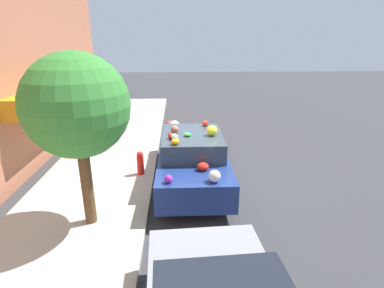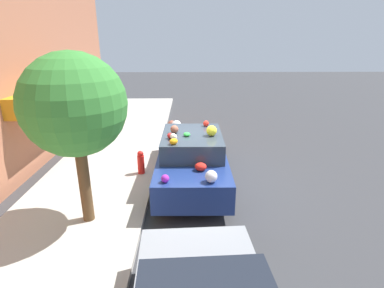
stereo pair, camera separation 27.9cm
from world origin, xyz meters
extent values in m
plane|color=#38383A|center=(0.00, 0.00, 0.00)|extent=(60.00, 60.00, 0.00)
cube|color=#B2ADA3|center=(0.00, 2.70, 0.06)|extent=(24.00, 3.20, 0.13)
cube|color=orange|center=(1.04, 4.35, 2.18)|extent=(2.84, 0.90, 0.55)
cylinder|color=brown|center=(-2.12, 2.29, 1.05)|extent=(0.24, 0.24, 1.84)
sphere|color=#388433|center=(-2.12, 2.29, 2.68)|extent=(2.04, 2.04, 2.04)
cylinder|color=red|center=(0.26, 1.49, 0.40)|extent=(0.20, 0.20, 0.55)
sphere|color=red|center=(0.26, 1.49, 0.74)|extent=(0.18, 0.18, 0.18)
cube|color=navy|center=(0.00, -0.01, 0.63)|extent=(4.60, 1.84, 0.68)
cube|color=#333D47|center=(-0.18, -0.01, 1.23)|extent=(2.07, 1.60, 0.51)
cylinder|color=black|center=(1.43, 0.81, 0.30)|extent=(0.59, 0.18, 0.59)
cylinder|color=black|center=(1.41, -0.85, 0.30)|extent=(0.59, 0.18, 0.59)
cylinder|color=black|center=(-1.41, 0.83, 0.30)|extent=(0.59, 0.18, 0.59)
cylinder|color=black|center=(-1.43, -0.83, 0.30)|extent=(0.59, 0.18, 0.59)
sphere|color=white|center=(1.85, 0.49, 1.14)|extent=(0.41, 0.41, 0.33)
ellipsoid|color=white|center=(-0.69, 0.47, 1.56)|extent=(0.26, 0.25, 0.17)
sphere|color=brown|center=(2.00, 0.65, 1.12)|extent=(0.31, 0.31, 0.30)
sphere|color=#93533F|center=(-0.11, 0.47, 1.59)|extent=(0.30, 0.30, 0.22)
ellipsoid|color=pink|center=(1.02, 0.54, 1.05)|extent=(0.34, 0.34, 0.16)
ellipsoid|color=green|center=(-0.39, 0.13, 1.53)|extent=(0.23, 0.22, 0.10)
ellipsoid|color=red|center=(-1.43, -0.19, 1.07)|extent=(0.31, 0.33, 0.19)
sphere|color=red|center=(-0.58, 0.56, 1.55)|extent=(0.19, 0.19, 0.15)
sphere|color=yellow|center=(-0.36, -0.51, 1.62)|extent=(0.29, 0.29, 0.28)
ellipsoid|color=orange|center=(-1.02, 0.45, 1.55)|extent=(0.28, 0.28, 0.15)
sphere|color=white|center=(-2.04, -0.39, 1.11)|extent=(0.31, 0.31, 0.27)
sphere|color=red|center=(0.54, -0.42, 1.56)|extent=(0.24, 0.24, 0.17)
sphere|color=purple|center=(-2.04, 0.60, 1.06)|extent=(0.22, 0.22, 0.18)
cylinder|color=black|center=(-4.27, -0.83, 0.31)|extent=(0.62, 0.21, 0.61)
camera|label=1|loc=(-7.82, 0.38, 3.89)|focal=28.00mm
camera|label=2|loc=(-7.83, 0.11, 3.89)|focal=28.00mm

